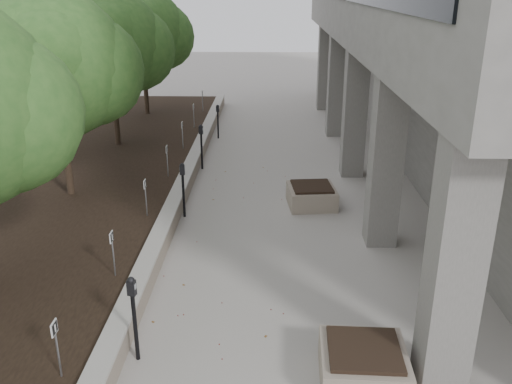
# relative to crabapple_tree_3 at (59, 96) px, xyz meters

# --- Properties ---
(retaining_wall) EXTENTS (0.39, 26.00, 0.50)m
(retaining_wall) POSITION_rel_crabapple_tree_3_xyz_m (2.97, 1.00, -2.87)
(retaining_wall) COLOR gray
(retaining_wall) RESTS_ON ground
(planting_bed) EXTENTS (7.00, 26.00, 0.40)m
(planting_bed) POSITION_rel_crabapple_tree_3_xyz_m (-0.70, 1.00, -2.92)
(planting_bed) COLOR black
(planting_bed) RESTS_ON ground
(crabapple_tree_3) EXTENTS (4.60, 4.00, 5.44)m
(crabapple_tree_3) POSITION_rel_crabapple_tree_3_xyz_m (0.00, 0.00, 0.00)
(crabapple_tree_3) COLOR #305E24
(crabapple_tree_3) RESTS_ON planting_bed
(crabapple_tree_4) EXTENTS (4.60, 4.00, 5.44)m
(crabapple_tree_4) POSITION_rel_crabapple_tree_3_xyz_m (0.00, 5.00, 0.00)
(crabapple_tree_4) COLOR #305E24
(crabapple_tree_4) RESTS_ON planting_bed
(crabapple_tree_5) EXTENTS (4.60, 4.00, 5.44)m
(crabapple_tree_5) POSITION_rel_crabapple_tree_3_xyz_m (0.00, 10.00, 0.00)
(crabapple_tree_5) COLOR #305E24
(crabapple_tree_5) RESTS_ON planting_bed
(parking_sign_2) EXTENTS (0.04, 0.22, 0.96)m
(parking_sign_2) POSITION_rel_crabapple_tree_3_xyz_m (2.45, -7.50, -2.24)
(parking_sign_2) COLOR black
(parking_sign_2) RESTS_ON planting_bed
(parking_sign_3) EXTENTS (0.04, 0.22, 0.96)m
(parking_sign_3) POSITION_rel_crabapple_tree_3_xyz_m (2.45, -4.50, -2.24)
(parking_sign_3) COLOR black
(parking_sign_3) RESTS_ON planting_bed
(parking_sign_4) EXTENTS (0.04, 0.22, 0.96)m
(parking_sign_4) POSITION_rel_crabapple_tree_3_xyz_m (2.45, -1.50, -2.24)
(parking_sign_4) COLOR black
(parking_sign_4) RESTS_ON planting_bed
(parking_sign_5) EXTENTS (0.04, 0.22, 0.96)m
(parking_sign_5) POSITION_rel_crabapple_tree_3_xyz_m (2.45, 1.50, -2.24)
(parking_sign_5) COLOR black
(parking_sign_5) RESTS_ON planting_bed
(parking_sign_6) EXTENTS (0.04, 0.22, 0.96)m
(parking_sign_6) POSITION_rel_crabapple_tree_3_xyz_m (2.45, 4.50, -2.24)
(parking_sign_6) COLOR black
(parking_sign_6) RESTS_ON planting_bed
(parking_sign_7) EXTENTS (0.04, 0.22, 0.96)m
(parking_sign_7) POSITION_rel_crabapple_tree_3_xyz_m (2.45, 7.50, -2.24)
(parking_sign_7) COLOR black
(parking_sign_7) RESTS_ON planting_bed
(parking_sign_8) EXTENTS (0.04, 0.22, 0.96)m
(parking_sign_8) POSITION_rel_crabapple_tree_3_xyz_m (2.45, 10.50, -2.24)
(parking_sign_8) COLOR black
(parking_sign_8) RESTS_ON planting_bed
(parking_meter_2) EXTENTS (0.17, 0.14, 1.56)m
(parking_meter_2) POSITION_rel_crabapple_tree_3_xyz_m (3.35, -6.57, -2.34)
(parking_meter_2) COLOR black
(parking_meter_2) RESTS_ON ground
(parking_meter_3) EXTENTS (0.16, 0.11, 1.52)m
(parking_meter_3) POSITION_rel_crabapple_tree_3_xyz_m (3.25, -0.63, -2.36)
(parking_meter_3) COLOR black
(parking_meter_3) RESTS_ON ground
(parking_meter_4) EXTENTS (0.17, 0.14, 1.54)m
(parking_meter_4) POSITION_rel_crabapple_tree_3_xyz_m (3.25, 3.41, -2.35)
(parking_meter_4) COLOR black
(parking_meter_4) RESTS_ON ground
(parking_meter_5) EXTENTS (0.15, 0.12, 1.38)m
(parking_meter_5) POSITION_rel_crabapple_tree_3_xyz_m (3.44, 7.30, -2.43)
(parking_meter_5) COLOR black
(parking_meter_5) RESTS_ON ground
(planter_front) EXTENTS (1.38, 1.38, 0.62)m
(planter_front) POSITION_rel_crabapple_tree_3_xyz_m (7.02, -7.00, -2.81)
(planter_front) COLOR gray
(planter_front) RESTS_ON ground
(planter_back) EXTENTS (1.41, 1.41, 0.60)m
(planter_back) POSITION_rel_crabapple_tree_3_xyz_m (6.72, 0.27, -2.82)
(planter_back) COLOR gray
(planter_back) RESTS_ON ground
(berry_scatter) EXTENTS (3.30, 14.10, 0.02)m
(berry_scatter) POSITION_rel_crabapple_tree_3_xyz_m (4.70, -3.00, -3.11)
(berry_scatter) COLOR maroon
(berry_scatter) RESTS_ON ground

